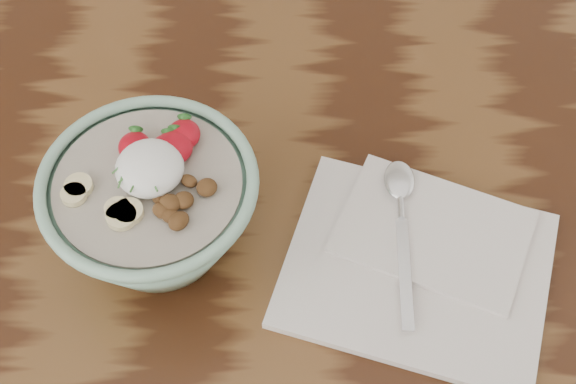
% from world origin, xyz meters
% --- Properties ---
extents(table, '(1.60, 0.90, 0.75)m').
position_xyz_m(table, '(0.00, 0.00, 0.66)').
color(table, '#361B0D').
rests_on(table, ground).
extents(breakfast_bowl, '(0.20, 0.20, 0.14)m').
position_xyz_m(breakfast_bowl, '(-0.22, 0.07, 0.82)').
color(breakfast_bowl, '#86B49C').
rests_on(breakfast_bowl, table).
extents(napkin, '(0.31, 0.27, 0.02)m').
position_xyz_m(napkin, '(0.04, 0.04, 0.76)').
color(napkin, silver).
rests_on(napkin, table).
extents(spoon, '(0.03, 0.20, 0.01)m').
position_xyz_m(spoon, '(0.02, 0.11, 0.77)').
color(spoon, silver).
rests_on(spoon, napkin).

